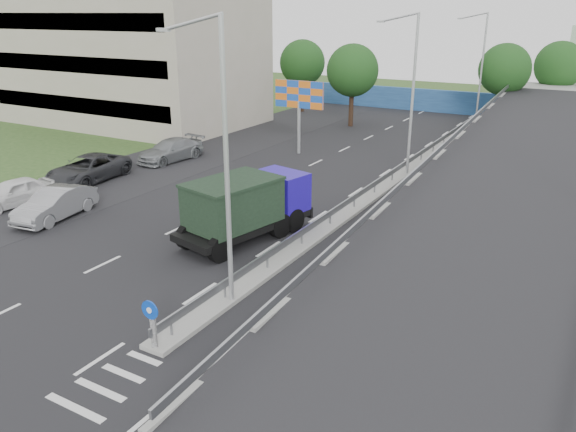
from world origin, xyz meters
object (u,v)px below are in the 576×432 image
Objects in this scene: parked_car_c at (88,169)px; lamp_post_near at (221,151)px; parked_car_b at (55,204)px; lamp_post_mid at (410,87)px; parked_car_d at (171,150)px; sign_bollard at (152,324)px; parked_car_a at (13,193)px; lamp_post_far at (480,63)px; billboard at (299,99)px; dump_truck at (247,205)px.

lamp_post_near is at bearing -33.01° from parked_car_c.
lamp_post_mid is at bearing 43.03° from parked_car_b.
parked_car_c is at bearing 153.27° from lamp_post_near.
lamp_post_mid is at bearing 22.34° from parked_car_d.
sign_bollard is 14.71m from parked_car_b.
sign_bollard is at bearing -15.94° from parked_car_a.
parked_car_d is (1.02, 6.74, -0.05)m from parked_car_c.
lamp_post_far reaches higher than billboard.
parked_car_c is at bearing 99.01° from parked_car_a.
parked_car_d is at bearing 75.14° from parked_car_c.
billboard is at bearing 109.21° from sign_bollard.
parked_car_c reaches higher than parked_car_a.
dump_truck is 1.24× the size of parked_car_c.
dump_truck is at bearing -101.53° from lamp_post_mid.
lamp_post_far reaches higher than parked_car_d.
parked_car_c is (-8.04, -13.36, -3.36)m from billboard.
lamp_post_far is 1.83× the size of billboard.
lamp_post_mid is 2.24× the size of parked_car_a.
dump_truck is 14.27m from parked_car_a.
lamp_post_far reaches higher than parked_car_c.
parked_car_d reaches higher than parked_car_a.
lamp_post_mid and lamp_post_far have the same top height.
lamp_post_far is (0.11, 43.83, 4.77)m from sign_bollard.
parked_car_a is (-16.92, 3.15, -5.04)m from lamp_post_near.
sign_bollard is 27.53m from billboard.
lamp_post_far is at bearing 89.86° from sign_bollard.
parked_car_c is (-17.04, 12.46, -0.21)m from sign_bollard.
lamp_post_mid is 1.83× the size of billboard.
lamp_post_near reaches higher than parked_car_d.
parked_car_a is 0.92× the size of parked_car_b.
parked_car_c is (-17.15, -11.36, -4.98)m from lamp_post_mid.
billboard is (-9.11, 2.00, -1.62)m from lamp_post_mid.
parked_car_a is at bearing 157.45° from sign_bollard.
parked_car_d is (-2.96, 12.42, -0.02)m from parked_car_b.
parked_car_c is 6.81m from parked_car_d.
lamp_post_far reaches higher than sign_bollard.
parked_car_d is at bearing 155.99° from dump_truck.
parked_car_a is 3.76m from parked_car_b.
billboard is 1.22× the size of parked_car_a.
parked_car_c is at bearing 115.71° from parked_car_b.
dump_truck is 16.40m from parked_car_d.
lamp_post_mid is 22.12m from parked_car_b.
lamp_post_mid is 17.52m from parked_car_d.
parked_car_a is at bearing 167.60° from parked_car_b.
parked_car_d is (-16.13, -4.63, -5.03)m from lamp_post_mid.
sign_bollard is 0.31× the size of parked_car_d.
sign_bollard is 9.95m from dump_truck.
sign_bollard is at bearing -91.64° from lamp_post_near.
billboard is 0.75× the size of dump_truck.
lamp_post_mid is 1.00× the size of lamp_post_far.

